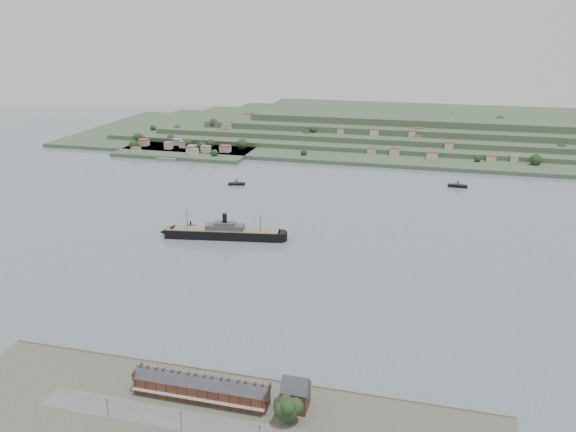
% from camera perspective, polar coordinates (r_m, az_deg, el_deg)
% --- Properties ---
extents(ground, '(1400.00, 1400.00, 0.00)m').
position_cam_1_polar(ground, '(376.49, 2.53, -3.29)').
color(ground, slate).
rests_on(ground, ground).
extents(terrace_row, '(55.60, 9.80, 11.07)m').
position_cam_1_polar(terrace_row, '(234.61, -8.83, -16.88)').
color(terrace_row, '#482819').
rests_on(terrace_row, ground).
extents(gabled_building, '(10.40, 10.18, 14.09)m').
position_cam_1_polar(gabled_building, '(227.00, 0.76, -17.59)').
color(gabled_building, '#482819').
rests_on(gabled_building, ground).
extents(far_peninsula, '(760.00, 309.00, 30.00)m').
position_cam_1_polar(far_peninsula, '(746.82, 10.97, 8.71)').
color(far_peninsula, '#375035').
rests_on(far_peninsula, ground).
extents(steamship, '(90.58, 23.74, 21.80)m').
position_cam_1_polar(steamship, '(394.60, -6.95, -1.70)').
color(steamship, black).
rests_on(steamship, ground).
extents(tugboat, '(16.58, 7.52, 7.22)m').
position_cam_1_polar(tugboat, '(412.58, -9.84, -1.24)').
color(tugboat, black).
rests_on(tugboat, ground).
extents(ferry_west, '(16.04, 7.98, 5.80)m').
position_cam_1_polar(ferry_west, '(522.08, -5.24, 3.30)').
color(ferry_west, black).
rests_on(ferry_west, ground).
extents(ferry_east, '(17.55, 5.54, 6.51)m').
position_cam_1_polar(ferry_east, '(535.90, 16.85, 2.98)').
color(ferry_east, black).
rests_on(ferry_east, ground).
extents(fig_tree, '(10.62, 9.19, 11.85)m').
position_cam_1_polar(fig_tree, '(218.30, 0.05, -18.97)').
color(fig_tree, '#402F1D').
rests_on(fig_tree, ground).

